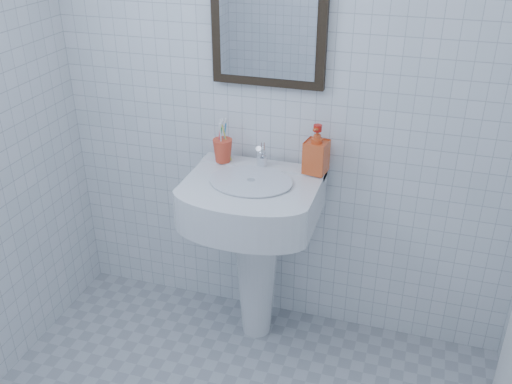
% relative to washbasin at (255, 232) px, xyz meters
% --- Properties ---
extents(wall_back, '(2.20, 0.02, 2.50)m').
position_rel_washbasin_xyz_m(wall_back, '(0.08, 0.21, 0.65)').
color(wall_back, white).
rests_on(wall_back, ground).
extents(washbasin, '(0.58, 0.43, 0.89)m').
position_rel_washbasin_xyz_m(washbasin, '(0.00, 0.00, 0.00)').
color(washbasin, silver).
rests_on(washbasin, ground).
extents(faucet, '(0.05, 0.10, 0.12)m').
position_rel_washbasin_xyz_m(faucet, '(-0.00, 0.11, 0.33)').
color(faucet, silver).
rests_on(faucet, washbasin).
extents(toothbrush_cup, '(0.11, 0.11, 0.11)m').
position_rel_washbasin_xyz_m(toothbrush_cup, '(-0.19, 0.11, 0.34)').
color(toothbrush_cup, red).
rests_on(toothbrush_cup, washbasin).
extents(soap_dispenser, '(0.11, 0.11, 0.22)m').
position_rel_washbasin_xyz_m(soap_dispenser, '(0.25, 0.12, 0.40)').
color(soap_dispenser, red).
rests_on(soap_dispenser, washbasin).
extents(wall_mirror, '(0.50, 0.04, 0.62)m').
position_rel_washbasin_xyz_m(wall_mirror, '(0.00, 0.19, 0.95)').
color(wall_mirror, black).
rests_on(wall_mirror, wall_back).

